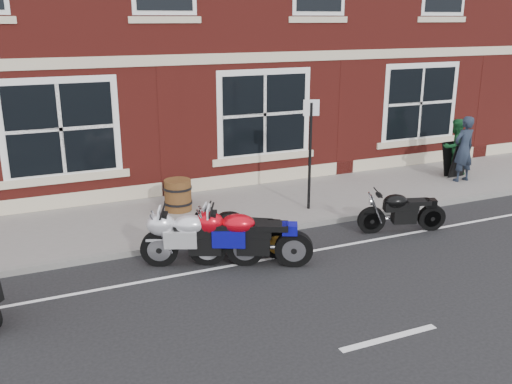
% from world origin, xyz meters
% --- Properties ---
extents(ground, '(80.00, 80.00, 0.00)m').
position_xyz_m(ground, '(0.00, 0.00, 0.00)').
color(ground, black).
rests_on(ground, ground).
extents(sidewalk, '(30.00, 3.00, 0.12)m').
position_xyz_m(sidewalk, '(0.00, 3.00, 0.06)').
color(sidewalk, slate).
rests_on(sidewalk, ground).
extents(kerb, '(30.00, 0.16, 0.12)m').
position_xyz_m(kerb, '(0.00, 1.42, 0.06)').
color(kerb, slate).
rests_on(kerb, ground).
extents(moto_sport_red, '(2.08, 1.14, 1.02)m').
position_xyz_m(moto_sport_red, '(-0.84, 0.11, 0.58)').
color(moto_sport_red, black).
rests_on(moto_sport_red, ground).
extents(moto_sport_black, '(1.76, 1.19, 0.90)m').
position_xyz_m(moto_sport_black, '(-0.83, 0.59, 0.52)').
color(moto_sport_black, black).
rests_on(moto_sport_black, ground).
extents(moto_sport_silver, '(2.11, 0.99, 1.00)m').
position_xyz_m(moto_sport_silver, '(-1.64, 0.47, 0.58)').
color(moto_sport_silver, black).
rests_on(moto_sport_silver, ground).
extents(moto_naked_black, '(1.85, 0.66, 0.85)m').
position_xyz_m(moto_naked_black, '(2.75, 0.40, 0.49)').
color(moto_naked_black, black).
rests_on(moto_naked_black, ground).
extents(pedestrian_left, '(0.66, 0.45, 1.76)m').
position_xyz_m(pedestrian_left, '(6.47, 2.60, 1.00)').
color(pedestrian_left, '#1C2432').
rests_on(pedestrian_left, sidewalk).
extents(pedestrian_right, '(0.77, 0.60, 1.57)m').
position_xyz_m(pedestrian_right, '(6.73, 3.20, 0.91)').
color(pedestrian_right, '#19582B').
rests_on(pedestrian_right, sidewalk).
extents(a_board_sign, '(0.59, 0.41, 0.95)m').
position_xyz_m(a_board_sign, '(6.64, 3.03, 0.59)').
color(a_board_sign, black).
rests_on(a_board_sign, sidewalk).
extents(barrel_planter, '(0.64, 0.64, 0.72)m').
position_xyz_m(barrel_planter, '(-1.21, 3.32, 0.48)').
color(barrel_planter, '#552816').
rests_on(barrel_planter, sidewalk).
extents(parking_sign, '(0.34, 0.14, 2.51)m').
position_xyz_m(parking_sign, '(1.57, 2.20, 1.57)').
color(parking_sign, black).
rests_on(parking_sign, sidewalk).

